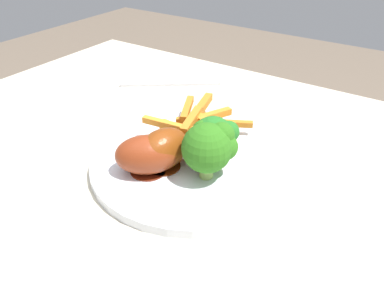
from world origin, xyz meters
TOP-DOWN VIEW (x-y plane):
  - dining_table at (0.00, 0.00)m, footprint 1.09×0.69m
  - dinner_plate at (0.07, -0.00)m, footprint 0.26×0.26m
  - broccoli_floret_front at (0.04, -0.00)m, footprint 0.05×0.06m
  - broccoli_floret_middle at (0.03, 0.02)m, footprint 0.06×0.06m
  - carrot_fries_pile at (0.09, -0.04)m, footprint 0.13×0.14m
  - chicken_drumstick_near at (0.09, 0.03)m, footprint 0.06×0.13m
  - chicken_drumstick_far at (0.10, 0.05)m, footprint 0.11×0.10m
  - fork at (0.25, -0.19)m, footprint 0.16×0.12m

SIDE VIEW (x-z plane):
  - dining_table at x=0.00m, z-range 0.24..0.95m
  - fork at x=0.25m, z-range 0.71..0.71m
  - dinner_plate at x=0.07m, z-range 0.71..0.72m
  - carrot_fries_pile at x=0.09m, z-range 0.72..0.76m
  - chicken_drumstick_far at x=0.10m, z-range 0.72..0.77m
  - chicken_drumstick_near at x=0.09m, z-range 0.72..0.77m
  - broccoli_floret_front at x=0.04m, z-range 0.73..0.80m
  - broccoli_floret_middle at x=0.03m, z-range 0.73..0.80m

